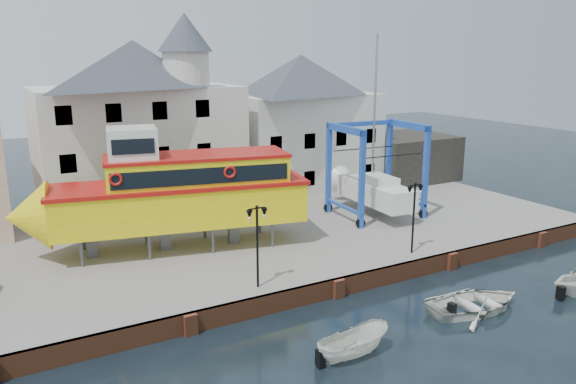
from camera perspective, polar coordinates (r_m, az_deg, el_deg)
ground at (r=29.65m, az=5.07°, el=-10.62°), size 140.00×140.00×0.00m
hardstanding at (r=38.40m, az=-4.25°, el=-4.00°), size 44.00×22.00×1.00m
quay_wall at (r=29.53m, az=4.97°, el=-9.66°), size 44.00×0.47×1.00m
building_white_main at (r=42.17m, az=-14.83°, el=6.72°), size 14.00×8.30×14.00m
building_white_right at (r=48.18m, az=1.27°, el=7.12°), size 12.00×8.00×11.20m
shed_dark at (r=52.96m, az=11.73°, el=3.51°), size 8.00×7.00×4.00m
lamp_post_left at (r=27.22m, az=-3.16°, el=-3.44°), size 1.12×0.32×4.20m
lamp_post_right at (r=32.72m, az=12.73°, el=-0.79°), size 1.12×0.32×4.20m
tour_boat at (r=33.19m, az=-12.52°, el=-0.10°), size 17.20×7.32×7.29m
travel_lift at (r=40.89m, az=8.28°, el=0.79°), size 6.15×8.46×12.61m
motorboat_a at (r=24.48m, az=6.57°, el=-16.30°), size 3.58×1.46×1.37m
motorboat_b at (r=29.63m, az=18.46°, el=-11.34°), size 5.46×4.19×1.05m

